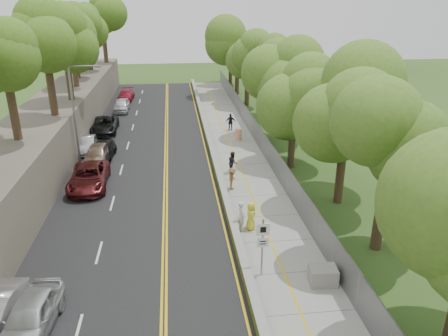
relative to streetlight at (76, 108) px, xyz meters
The scene contains 25 objects.
ground 18.08m from the streetlight, 53.23° to the right, with size 140.00×140.00×0.00m, color #33511E.
road 6.93m from the streetlight, 11.17° to the left, with size 11.20×66.00×0.04m, color black.
sidewalk 13.84m from the streetlight, ahead, with size 4.20×66.00×0.05m, color gray.
jersey_barrier 11.60m from the streetlight, ahead, with size 0.42×66.00×0.60m, color #C1EA31.
rock_embankment 4.15m from the streetlight, 161.78° to the left, with size 5.00×66.00×4.00m, color #595147.
chainlink_fence 15.58m from the streetlight, ahead, with size 0.04×66.00×2.00m, color slate.
trees_embankment 6.46m from the streetlight, 158.49° to the left, with size 6.40×66.00×13.00m, color #548223, non-canonical shape.
trees_fenceside 17.65m from the streetlight, ahead, with size 7.00×66.00×14.00m, color #5A852B, non-canonical shape.
streetlight is the anchor object (origin of this frame).
signpost 20.72m from the streetlight, 55.92° to the right, with size 0.62×0.09×3.10m.
construction_barrel 14.92m from the streetlight, 18.55° to the left, with size 0.61×0.61×1.00m, color #FF4101.
concrete_block 23.35m from the streetlight, 51.58° to the right, with size 1.28×0.96×0.85m, color gray.
car_0 20.17m from the streetlight, 85.76° to the right, with size 1.79×4.45×1.52m, color silver.
car_2 6.53m from the streetlight, 75.10° to the right, with size 2.56×5.55×1.54m, color maroon.
car_3 4.23m from the streetlight, 22.62° to the left, with size 1.89×4.65×1.35m, color black.
car_4 4.03m from the streetlight, ahead, with size 1.82×4.52×1.54m, color tan.
car_5 4.80m from the streetlight, 92.88° to the left, with size 1.40×4.02×1.32m, color #9B9CA1.
car_6 9.46m from the streetlight, 85.65° to the left, with size 2.43×5.27×1.46m, color black.
car_7 23.26m from the streetlight, 86.34° to the left, with size 1.85×4.56×1.32m, color maroon.
car_8 17.44m from the streetlight, 85.07° to the left, with size 1.74×4.34×1.48m, color silver.
painter_0 17.55m from the streetlight, 46.68° to the right, with size 0.85×0.55×1.74m, color yellow.
painter_1 17.16m from the streetlight, 48.00° to the right, with size 0.66×0.43×1.80m, color silver.
painter_2 13.01m from the streetlight, 17.15° to the right, with size 0.83×0.65×1.72m, color black.
painter_3 13.82m from the streetlight, 30.44° to the right, with size 1.04×0.60×1.61m, color brown.
person_far 15.80m from the streetlight, 30.22° to the left, with size 1.00×0.42×1.71m, color black.
Camera 1 is at (-2.90, -20.69, 12.87)m, focal length 35.00 mm.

